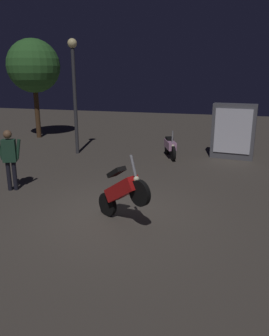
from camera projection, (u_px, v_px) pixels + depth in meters
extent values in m
plane|color=#4C443D|center=(113.00, 215.00, 7.85)|extent=(40.00, 40.00, 0.00)
cylinder|color=black|center=(108.00, 204.00, 7.76)|extent=(0.52, 0.39, 0.56)
cylinder|color=black|center=(140.00, 193.00, 6.81)|extent=(0.52, 0.39, 0.56)
cube|color=#B71414|center=(122.00, 189.00, 7.22)|extent=(0.97, 0.77, 0.76)
cube|color=black|center=(116.00, 172.00, 7.26)|extent=(0.49, 0.43, 0.32)
cylinder|color=gray|center=(133.00, 166.00, 6.80)|extent=(0.20, 0.16, 0.44)
sphere|color=#F2EABF|center=(136.00, 179.00, 6.80)|extent=(0.12, 0.12, 0.12)
cylinder|color=black|center=(167.00, 147.00, 13.58)|extent=(0.30, 0.56, 0.56)
cylinder|color=black|center=(173.00, 154.00, 12.53)|extent=(0.30, 0.56, 0.56)
cube|color=#C68CB7|center=(170.00, 145.00, 12.99)|extent=(0.63, 0.99, 0.30)
cube|color=black|center=(169.00, 139.00, 13.12)|extent=(0.38, 0.50, 0.10)
cylinder|color=gray|center=(172.00, 137.00, 12.55)|extent=(0.08, 0.08, 0.45)
sphere|color=#F2EABF|center=(173.00, 146.00, 12.54)|extent=(0.12, 0.12, 0.12)
cylinder|color=black|center=(15.00, 176.00, 9.40)|extent=(0.12, 0.12, 0.84)
cylinder|color=black|center=(9.00, 176.00, 9.38)|extent=(0.12, 0.12, 0.84)
cube|color=#1E3F2D|center=(9.00, 151.00, 9.19)|extent=(0.43, 0.36, 0.63)
sphere|color=brown|center=(7.00, 134.00, 9.06)|extent=(0.23, 0.23, 0.23)
cylinder|color=#1E3F2D|center=(18.00, 149.00, 9.21)|extent=(0.21, 0.16, 0.57)
cylinder|color=#1E3F2D|center=(0.00, 150.00, 9.14)|extent=(0.21, 0.16, 0.57)
cylinder|color=#38383D|center=(75.00, 103.00, 13.19)|extent=(0.14, 0.14, 4.15)
sphere|color=#F9E59E|center=(72.00, 43.00, 12.57)|extent=(0.36, 0.36, 0.36)
cylinder|color=#4C331E|center=(37.00, 112.00, 16.76)|extent=(0.24, 0.24, 2.63)
sphere|color=#336B2D|center=(33.00, 66.00, 16.14)|extent=(2.56, 2.56, 2.56)
cube|color=#595960|center=(233.00, 131.00, 12.72)|extent=(1.65, 0.68, 2.10)
cube|color=white|center=(233.00, 131.00, 12.47)|extent=(1.34, 0.20, 1.68)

